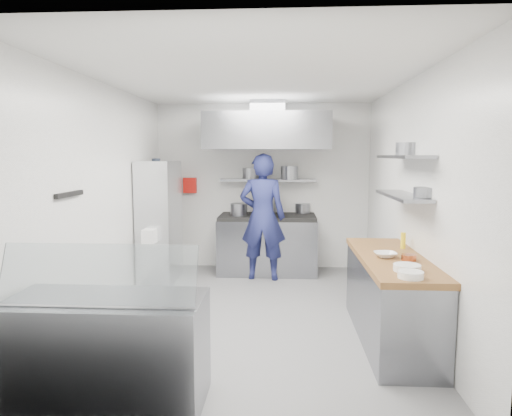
# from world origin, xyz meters

# --- Properties ---
(floor) EXTENTS (5.00, 5.00, 0.00)m
(floor) POSITION_xyz_m (0.00, 0.00, 0.00)
(floor) COLOR slate
(floor) RESTS_ON ground
(ceiling) EXTENTS (5.00, 5.00, 0.00)m
(ceiling) POSITION_xyz_m (0.00, 0.00, 2.80)
(ceiling) COLOR silver
(ceiling) RESTS_ON wall_back
(wall_back) EXTENTS (3.60, 2.80, 0.02)m
(wall_back) POSITION_xyz_m (0.00, 2.50, 1.40)
(wall_back) COLOR white
(wall_back) RESTS_ON floor
(wall_front) EXTENTS (3.60, 2.80, 0.02)m
(wall_front) POSITION_xyz_m (0.00, -2.50, 1.40)
(wall_front) COLOR white
(wall_front) RESTS_ON floor
(wall_left) EXTENTS (2.80, 5.00, 0.02)m
(wall_left) POSITION_xyz_m (-1.80, 0.00, 1.40)
(wall_left) COLOR white
(wall_left) RESTS_ON floor
(wall_right) EXTENTS (2.80, 5.00, 0.02)m
(wall_right) POSITION_xyz_m (1.80, 0.00, 1.40)
(wall_right) COLOR white
(wall_right) RESTS_ON floor
(gas_range) EXTENTS (1.60, 0.80, 0.90)m
(gas_range) POSITION_xyz_m (0.10, 2.10, 0.45)
(gas_range) COLOR gray
(gas_range) RESTS_ON floor
(cooktop) EXTENTS (1.57, 0.78, 0.06)m
(cooktop) POSITION_xyz_m (0.10, 2.10, 0.93)
(cooktop) COLOR black
(cooktop) RESTS_ON gas_range
(stock_pot_left) EXTENTS (0.27, 0.27, 0.20)m
(stock_pot_left) POSITION_xyz_m (-0.36, 2.02, 1.06)
(stock_pot_left) COLOR slate
(stock_pot_left) RESTS_ON cooktop
(stock_pot_mid) EXTENTS (0.30, 0.30, 0.24)m
(stock_pot_mid) POSITION_xyz_m (0.09, 2.44, 1.08)
(stock_pot_mid) COLOR slate
(stock_pot_mid) RESTS_ON cooktop
(stock_pot_right) EXTENTS (0.25, 0.25, 0.16)m
(stock_pot_right) POSITION_xyz_m (0.69, 2.44, 1.04)
(stock_pot_right) COLOR slate
(stock_pot_right) RESTS_ON cooktop
(over_range_shelf) EXTENTS (1.60, 0.30, 0.04)m
(over_range_shelf) POSITION_xyz_m (0.10, 2.34, 1.52)
(over_range_shelf) COLOR gray
(over_range_shelf) RESTS_ON wall_back
(shelf_pot_a) EXTENTS (0.28, 0.28, 0.18)m
(shelf_pot_a) POSITION_xyz_m (-0.20, 2.40, 1.63)
(shelf_pot_a) COLOR slate
(shelf_pot_a) RESTS_ON over_range_shelf
(shelf_pot_b) EXTENTS (0.28, 0.28, 0.22)m
(shelf_pot_b) POSITION_xyz_m (0.45, 2.13, 1.65)
(shelf_pot_b) COLOR slate
(shelf_pot_b) RESTS_ON over_range_shelf
(extractor_hood) EXTENTS (1.90, 1.15, 0.55)m
(extractor_hood) POSITION_xyz_m (0.10, 1.93, 2.30)
(extractor_hood) COLOR gray
(extractor_hood) RESTS_ON wall_back
(hood_duct) EXTENTS (0.55, 0.55, 0.24)m
(hood_duct) POSITION_xyz_m (0.10, 2.15, 2.68)
(hood_duct) COLOR slate
(hood_duct) RESTS_ON extractor_hood
(red_firebox) EXTENTS (0.22, 0.10, 0.26)m
(red_firebox) POSITION_xyz_m (-1.25, 2.44, 1.42)
(red_firebox) COLOR red
(red_firebox) RESTS_ON wall_back
(chef) EXTENTS (0.75, 0.52, 1.96)m
(chef) POSITION_xyz_m (0.03, 1.70, 0.98)
(chef) COLOR navy
(chef) RESTS_ON floor
(wire_rack) EXTENTS (0.50, 0.90, 1.85)m
(wire_rack) POSITION_xyz_m (-1.53, 1.49, 0.93)
(wire_rack) COLOR silver
(wire_rack) RESTS_ON floor
(rack_bin_a) EXTENTS (0.17, 0.22, 0.20)m
(rack_bin_a) POSITION_xyz_m (-1.53, 0.94, 0.80)
(rack_bin_a) COLOR white
(rack_bin_a) RESTS_ON wire_rack
(rack_bin_b) EXTENTS (0.15, 0.19, 0.17)m
(rack_bin_b) POSITION_xyz_m (-1.53, 1.33, 1.30)
(rack_bin_b) COLOR yellow
(rack_bin_b) RESTS_ON wire_rack
(rack_jar) EXTENTS (0.12, 0.12, 0.18)m
(rack_jar) POSITION_xyz_m (-1.48, 1.19, 1.80)
(rack_jar) COLOR black
(rack_jar) RESTS_ON wire_rack
(knife_strip) EXTENTS (0.04, 0.55, 0.05)m
(knife_strip) POSITION_xyz_m (-1.78, -0.90, 1.55)
(knife_strip) COLOR black
(knife_strip) RESTS_ON wall_left
(prep_counter_base) EXTENTS (0.62, 2.00, 0.84)m
(prep_counter_base) POSITION_xyz_m (1.48, -0.60, 0.42)
(prep_counter_base) COLOR gray
(prep_counter_base) RESTS_ON floor
(prep_counter_top) EXTENTS (0.65, 2.04, 0.06)m
(prep_counter_top) POSITION_xyz_m (1.48, -0.60, 0.87)
(prep_counter_top) COLOR brown
(prep_counter_top) RESTS_ON prep_counter_base
(plate_stack_a) EXTENTS (0.21, 0.21, 0.06)m
(plate_stack_a) POSITION_xyz_m (1.44, -1.46, 0.93)
(plate_stack_a) COLOR white
(plate_stack_a) RESTS_ON prep_counter_top
(plate_stack_b) EXTENTS (0.24, 0.24, 0.06)m
(plate_stack_b) POSITION_xyz_m (1.47, -1.22, 0.93)
(plate_stack_b) COLOR white
(plate_stack_b) RESTS_ON prep_counter_top
(copper_pan) EXTENTS (0.14, 0.14, 0.06)m
(copper_pan) POSITION_xyz_m (1.60, -0.80, 0.93)
(copper_pan) COLOR #B25932
(copper_pan) RESTS_ON prep_counter_top
(squeeze_bottle) EXTENTS (0.05, 0.05, 0.18)m
(squeeze_bottle) POSITION_xyz_m (1.69, -0.21, 0.99)
(squeeze_bottle) COLOR yellow
(squeeze_bottle) RESTS_ON prep_counter_top
(mixing_bowl) EXTENTS (0.25, 0.25, 0.05)m
(mixing_bowl) POSITION_xyz_m (1.40, -0.67, 0.93)
(mixing_bowl) COLOR white
(mixing_bowl) RESTS_ON prep_counter_top
(wall_shelf_lower) EXTENTS (0.30, 1.30, 0.04)m
(wall_shelf_lower) POSITION_xyz_m (1.64, -0.30, 1.50)
(wall_shelf_lower) COLOR gray
(wall_shelf_lower) RESTS_ON wall_right
(wall_shelf_upper) EXTENTS (0.30, 1.30, 0.04)m
(wall_shelf_upper) POSITION_xyz_m (1.64, -0.30, 1.92)
(wall_shelf_upper) COLOR gray
(wall_shelf_upper) RESTS_ON wall_right
(shelf_pot_c) EXTENTS (0.23, 0.23, 0.10)m
(shelf_pot_c) POSITION_xyz_m (1.77, -0.68, 1.57)
(shelf_pot_c) COLOR slate
(shelf_pot_c) RESTS_ON wall_shelf_lower
(shelf_pot_d) EXTENTS (0.28, 0.28, 0.14)m
(shelf_pot_d) POSITION_xyz_m (1.76, -0.03, 2.01)
(shelf_pot_d) COLOR slate
(shelf_pot_d) RESTS_ON wall_shelf_upper
(display_case) EXTENTS (1.50, 0.70, 0.85)m
(display_case) POSITION_xyz_m (-1.00, -2.00, 0.42)
(display_case) COLOR gray
(display_case) RESTS_ON floor
(display_glass) EXTENTS (1.47, 0.19, 0.42)m
(display_glass) POSITION_xyz_m (-1.00, -2.12, 1.07)
(display_glass) COLOR silver
(display_glass) RESTS_ON display_case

